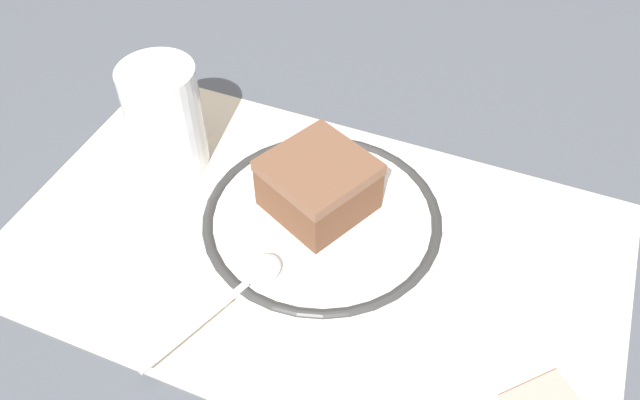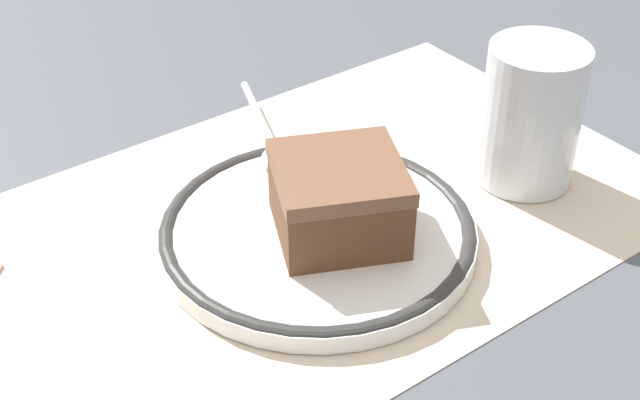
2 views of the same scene
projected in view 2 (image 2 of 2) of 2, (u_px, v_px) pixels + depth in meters
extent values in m
plane|color=#4C515B|center=(297.00, 226.00, 0.61)|extent=(2.40, 2.40, 0.00)
cube|color=beige|center=(297.00, 225.00, 0.61)|extent=(0.50, 0.31, 0.00)
cylinder|color=white|center=(320.00, 233.00, 0.59)|extent=(0.20, 0.20, 0.01)
torus|color=#333333|center=(320.00, 229.00, 0.59)|extent=(0.20, 0.20, 0.01)
cube|color=brown|center=(339.00, 205.00, 0.57)|extent=(0.10, 0.10, 0.04)
cube|color=brown|center=(339.00, 172.00, 0.55)|extent=(0.10, 0.10, 0.01)
ellipsoid|color=silver|center=(281.00, 159.00, 0.64)|extent=(0.04, 0.04, 0.01)
cylinder|color=silver|center=(259.00, 115.00, 0.69)|extent=(0.04, 0.10, 0.01)
cylinder|color=silver|center=(531.00, 115.00, 0.62)|extent=(0.07, 0.07, 0.10)
cylinder|color=silver|center=(526.00, 147.00, 0.64)|extent=(0.06, 0.06, 0.05)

